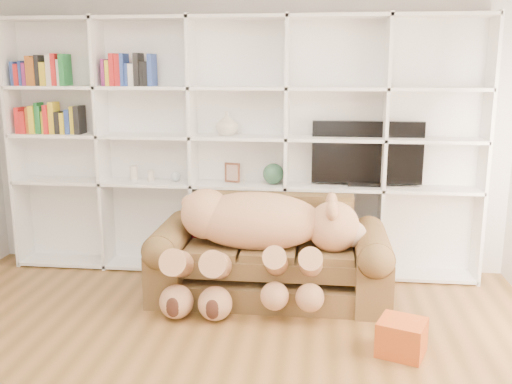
# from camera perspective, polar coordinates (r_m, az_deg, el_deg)

# --- Properties ---
(wall_back) EXTENTS (5.00, 0.02, 2.70)m
(wall_back) POSITION_cam_1_polar(r_m,az_deg,el_deg) (5.49, -1.38, 6.25)
(wall_back) COLOR silver
(wall_back) RESTS_ON floor
(bookshelf) EXTENTS (4.43, 0.35, 2.40)m
(bookshelf) POSITION_cam_1_polar(r_m,az_deg,el_deg) (5.40, -4.11, 5.65)
(bookshelf) COLOR white
(bookshelf) RESTS_ON floor
(sofa) EXTENTS (1.99, 0.86, 0.84)m
(sofa) POSITION_cam_1_polar(r_m,az_deg,el_deg) (4.92, 1.44, -6.87)
(sofa) COLOR brown
(sofa) RESTS_ON floor
(teddy_bear) EXTENTS (1.63, 0.86, 0.95)m
(teddy_bear) POSITION_cam_1_polar(r_m,az_deg,el_deg) (4.69, 0.03, -4.23)
(teddy_bear) COLOR tan
(teddy_bear) RESTS_ON sofa
(throw_pillow) EXTENTS (0.41, 0.30, 0.39)m
(throw_pillow) POSITION_cam_1_polar(r_m,az_deg,el_deg) (5.04, -4.66, -2.93)
(throw_pillow) COLOR #5E101A
(throw_pillow) RESTS_ON sofa
(gift_box) EXTENTS (0.38, 0.37, 0.24)m
(gift_box) POSITION_cam_1_polar(r_m,az_deg,el_deg) (4.17, 14.36, -13.90)
(gift_box) COLOR #C04E19
(gift_box) RESTS_ON floor
(tv) EXTENTS (1.01, 0.18, 0.59)m
(tv) POSITION_cam_1_polar(r_m,az_deg,el_deg) (5.34, 11.04, 3.76)
(tv) COLOR black
(tv) RESTS_ON bookshelf
(picture_frame) EXTENTS (0.15, 0.06, 0.18)m
(picture_frame) POSITION_cam_1_polar(r_m,az_deg,el_deg) (5.37, -2.39, 1.96)
(picture_frame) COLOR brown
(picture_frame) RESTS_ON bookshelf
(green_vase) EXTENTS (0.20, 0.20, 0.20)m
(green_vase) POSITION_cam_1_polar(r_m,az_deg,el_deg) (5.32, 1.74, 1.84)
(green_vase) COLOR #2F5C41
(green_vase) RESTS_ON bookshelf
(figurine_tall) EXTENTS (0.09, 0.09, 0.14)m
(figurine_tall) POSITION_cam_1_polar(r_m,az_deg,el_deg) (5.60, -12.13, 1.83)
(figurine_tall) COLOR beige
(figurine_tall) RESTS_ON bookshelf
(figurine_short) EXTENTS (0.06, 0.06, 0.11)m
(figurine_short) POSITION_cam_1_polar(r_m,az_deg,el_deg) (5.56, -10.47, 1.61)
(figurine_short) COLOR beige
(figurine_short) RESTS_ON bookshelf
(snow_globe) EXTENTS (0.10, 0.10, 0.10)m
(snow_globe) POSITION_cam_1_polar(r_m,az_deg,el_deg) (5.49, -8.04, 1.56)
(snow_globe) COLOR silver
(snow_globe) RESTS_ON bookshelf
(shelf_vase) EXTENTS (0.24, 0.24, 0.22)m
(shelf_vase) POSITION_cam_1_polar(r_m,az_deg,el_deg) (5.31, -2.93, 6.84)
(shelf_vase) COLOR beige
(shelf_vase) RESTS_ON bookshelf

